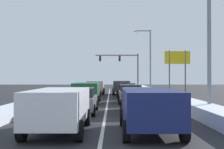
{
  "coord_description": "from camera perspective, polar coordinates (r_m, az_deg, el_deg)",
  "views": [
    {
      "loc": [
        0.37,
        -4.77,
        2.15
      ],
      "look_at": [
        0.23,
        40.26,
        2.53
      ],
      "focal_mm": 48.12,
      "sensor_mm": 36.0,
      "label": 1
    }
  ],
  "objects": [
    {
      "name": "ground_plane",
      "position": [
        23.89,
        -0.71,
        -5.65
      ],
      "size": [
        123.62,
        123.62,
        0.0
      ],
      "primitive_type": "plane",
      "color": "#28282B"
    },
    {
      "name": "lane_stripe_between_right_lane_and_center_lane",
      "position": [
        28.63,
        -0.56,
        -4.78
      ],
      "size": [
        0.14,
        52.3,
        0.01
      ],
      "primitive_type": "cube",
      "color": "silver",
      "rests_on": "ground"
    },
    {
      "name": "snow_bank_right_shoulder",
      "position": [
        29.02,
        9.98,
        -4.07
      ],
      "size": [
        1.5,
        52.3,
        0.67
      ],
      "primitive_type": "cube",
      "color": "silver",
      "rests_on": "ground"
    },
    {
      "name": "snow_bank_left_shoulder",
      "position": [
        29.17,
        -11.06,
        -4.24
      ],
      "size": [
        1.72,
        52.3,
        0.46
      ],
      "primitive_type": "cube",
      "color": "silver",
      "rests_on": "ground"
    },
    {
      "name": "suv_navy_right_lane_nearest",
      "position": [
        11.69,
        7.24,
        -6.05
      ],
      "size": [
        2.16,
        4.9,
        1.67
      ],
      "color": "navy",
      "rests_on": "ground"
    },
    {
      "name": "sedan_maroon_right_lane_second",
      "position": [
        18.28,
        5.07,
        -4.83
      ],
      "size": [
        2.0,
        4.5,
        1.51
      ],
      "color": "maroon",
      "rests_on": "ground"
    },
    {
      "name": "sedan_tan_right_lane_third",
      "position": [
        24.79,
        3.67,
        -3.69
      ],
      "size": [
        2.0,
        4.5,
        1.51
      ],
      "color": "#937F60",
      "rests_on": "ground"
    },
    {
      "name": "sedan_black_right_lane_fourth",
      "position": [
        31.13,
        2.94,
        -3.03
      ],
      "size": [
        2.0,
        4.5,
        1.51
      ],
      "color": "black",
      "rests_on": "ground"
    },
    {
      "name": "suv_charcoal_right_lane_fifth",
      "position": [
        36.9,
        1.94,
        -2.24
      ],
      "size": [
        2.16,
        4.9,
        1.67
      ],
      "color": "#38383D",
      "rests_on": "ground"
    },
    {
      "name": "suv_white_center_lane_nearest",
      "position": [
        11.88,
        -9.79,
        -5.96
      ],
      "size": [
        2.16,
        4.9,
        1.67
      ],
      "color": "silver",
      "rests_on": "ground"
    },
    {
      "name": "sedan_gray_center_lane_second",
      "position": [
        18.06,
        -5.89,
        -4.89
      ],
      "size": [
        2.0,
        4.5,
        1.51
      ],
      "color": "slate",
      "rests_on": "ground"
    },
    {
      "name": "suv_green_center_lane_third",
      "position": [
        24.87,
        -4.62,
        -3.1
      ],
      "size": [
        2.16,
        4.9,
        1.67
      ],
      "color": "#1E5633",
      "rests_on": "ground"
    },
    {
      "name": "sedan_red_center_lane_fourth",
      "position": [
        31.72,
        -3.76,
        -2.99
      ],
      "size": [
        2.0,
        4.5,
        1.51
      ],
      "color": "maroon",
      "rests_on": "ground"
    },
    {
      "name": "suv_silver_center_lane_fifth",
      "position": [
        37.7,
        -2.91,
        -2.21
      ],
      "size": [
        2.16,
        4.9,
        1.67
      ],
      "color": "#B7BABF",
      "rests_on": "ground"
    },
    {
      "name": "traffic_light_gantry",
      "position": [
        52.4,
        2.59,
        2.09
      ],
      "size": [
        7.54,
        0.47,
        6.2
      ],
      "color": "slate",
      "rests_on": "ground"
    },
    {
      "name": "street_lamp_right_near",
      "position": [
        17.6,
        17.02,
        8.2
      ],
      "size": [
        2.66,
        0.36,
        8.0
      ],
      "color": "gray",
      "rests_on": "ground"
    },
    {
      "name": "street_lamp_right_mid",
      "position": [
        45.63,
        7.08,
        3.7
      ],
      "size": [
        2.66,
        0.36,
        9.28
      ],
      "color": "gray",
      "rests_on": "ground"
    },
    {
      "name": "roadside_sign_right",
      "position": [
        38.5,
        12.5,
        2.31
      ],
      "size": [
        3.2,
        0.16,
        5.5
      ],
      "color": "#59595B",
      "rests_on": "ground"
    }
  ]
}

